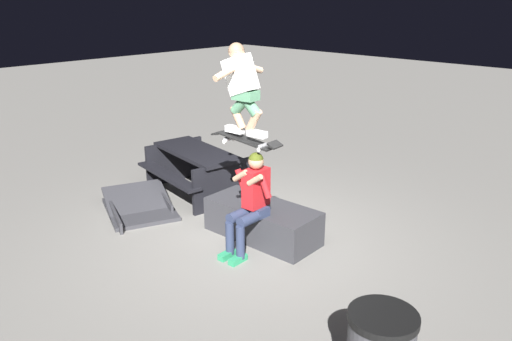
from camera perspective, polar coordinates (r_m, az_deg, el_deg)
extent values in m
plane|color=gray|center=(7.02, -0.83, -7.70)|extent=(40.00, 40.00, 0.00)
cube|color=#38383D|center=(6.99, 0.71, -5.67)|extent=(1.62, 0.75, 0.47)
cube|color=#2D3856|center=(6.59, 0.00, -4.44)|extent=(0.32, 0.20, 0.12)
cube|color=red|center=(6.47, 0.00, -1.92)|extent=(0.22, 0.35, 0.50)
sphere|color=tan|center=(6.35, 0.00, 1.02)|extent=(0.20, 0.20, 0.20)
sphere|color=#4B5719|center=(6.35, 0.00, 1.19)|extent=(0.19, 0.19, 0.19)
cylinder|color=red|center=(6.28, 1.02, -1.86)|extent=(0.19, 0.09, 0.29)
cylinder|color=tan|center=(6.22, -0.13, -1.08)|extent=(0.24, 0.08, 0.19)
cylinder|color=red|center=(6.53, -1.67, -1.04)|extent=(0.19, 0.09, 0.29)
cylinder|color=tan|center=(6.37, -1.76, -0.59)|extent=(0.24, 0.08, 0.19)
cylinder|color=#2D3856|center=(6.41, -0.57, -5.36)|extent=(0.16, 0.41, 0.14)
cylinder|color=#2D3856|center=(6.38, -1.76, -8.02)|extent=(0.11, 0.11, 0.43)
cube|color=#2D9E66|center=(6.45, -2.04, -9.89)|extent=(0.11, 0.26, 0.08)
cylinder|color=#2D3856|center=(6.52, -1.76, -4.92)|extent=(0.16, 0.41, 0.14)
cylinder|color=#2D3856|center=(6.49, -2.94, -7.54)|extent=(0.11, 0.11, 0.43)
cube|color=#2D9E66|center=(6.56, -3.21, -9.38)|extent=(0.11, 0.26, 0.08)
cube|color=black|center=(6.43, -1.13, 3.42)|extent=(0.81, 0.28, 0.12)
cube|color=black|center=(6.71, -4.13, 4.22)|extent=(0.14, 0.21, 0.04)
cube|color=black|center=(6.16, 2.13, 2.90)|extent=(0.14, 0.21, 0.07)
cube|color=#99999E|center=(6.61, -3.02, 3.61)|extent=(0.08, 0.17, 0.04)
cylinder|color=white|center=(6.55, -3.53, 3.23)|extent=(0.06, 0.04, 0.05)
cylinder|color=white|center=(6.68, -2.51, 3.57)|extent=(0.06, 0.04, 0.05)
cube|color=#99999E|center=(6.27, 0.86, 2.78)|extent=(0.08, 0.17, 0.04)
cylinder|color=white|center=(6.21, 0.36, 2.37)|extent=(0.06, 0.04, 0.05)
cylinder|color=white|center=(6.35, 1.35, 2.74)|extent=(0.06, 0.04, 0.05)
cube|color=white|center=(6.51, -2.37, 4.61)|extent=(0.27, 0.13, 0.08)
cube|color=white|center=(6.29, 0.14, 4.11)|extent=(0.27, 0.13, 0.08)
cylinder|color=tan|center=(6.44, -2.02, 5.92)|extent=(0.25, 0.12, 0.31)
cylinder|color=#538B66|center=(6.35, -1.54, 7.59)|extent=(0.34, 0.16, 0.33)
cylinder|color=tan|center=(6.29, -0.25, 5.60)|extent=(0.25, 0.12, 0.31)
cylinder|color=#538B66|center=(6.29, -0.77, 7.47)|extent=(0.34, 0.16, 0.33)
cube|color=#538B66|center=(6.30, -1.17, 8.42)|extent=(0.32, 0.23, 0.12)
cube|color=silver|center=(6.31, -1.75, 10.64)|extent=(0.47, 0.26, 0.52)
sphere|color=tan|center=(6.31, -2.21, 13.20)|extent=(0.20, 0.20, 0.20)
cylinder|color=tan|center=(6.15, -3.24, 10.96)|extent=(0.12, 0.45, 0.19)
cylinder|color=tan|center=(6.48, -0.63, 11.41)|extent=(0.12, 0.45, 0.19)
cube|color=#38383D|center=(8.08, -12.83, -4.23)|extent=(1.50, 1.34, 0.06)
cube|color=#38383D|center=(8.06, -12.86, -3.84)|extent=(1.45, 1.32, 0.35)
cube|color=#38383D|center=(7.85, -15.52, -4.76)|extent=(1.04, 0.45, 0.16)
cube|color=#38383D|center=(8.29, -10.34, -3.07)|extent=(1.04, 0.45, 0.16)
cube|color=black|center=(8.43, -6.64, 2.10)|extent=(1.79, 0.95, 0.06)
cube|color=black|center=(8.27, -9.82, -0.58)|extent=(1.72, 0.50, 0.04)
cube|color=black|center=(8.80, -3.51, 0.88)|extent=(1.72, 0.50, 0.04)
cube|color=black|center=(9.18, -9.05, 1.05)|extent=(0.23, 1.10, 0.72)
cube|color=black|center=(7.93, -3.65, -1.67)|extent=(0.23, 1.10, 0.72)
cylinder|color=black|center=(4.17, 14.03, -15.64)|extent=(0.55, 0.55, 0.06)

